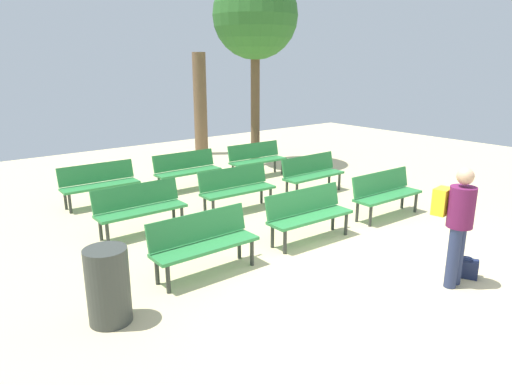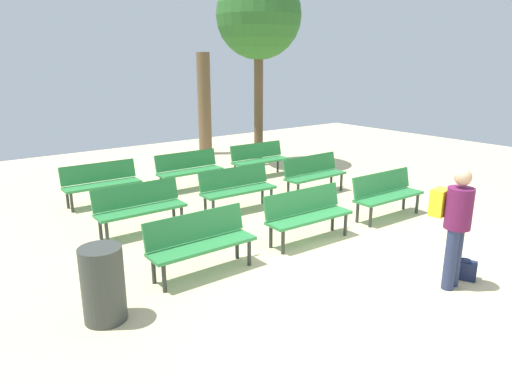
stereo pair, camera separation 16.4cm
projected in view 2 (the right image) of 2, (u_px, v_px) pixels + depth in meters
The scene contains 15 objects.
ground_plane at pixel (380, 273), 6.72m from camera, with size 24.00×24.00×0.00m, color beige.
bench_r0_c0 at pixel (200, 240), 6.62m from camera, with size 1.60×0.49×0.87m.
bench_r0_c1 at pixel (307, 212), 7.83m from camera, with size 1.62×0.54×0.87m.
bench_r0_c2 at pixel (386, 192), 9.02m from camera, with size 1.61×0.53×0.87m.
bench_r1_c0 at pixel (140, 205), 8.20m from camera, with size 1.60×0.50×0.87m.
bench_r1_c1 at pixel (237, 186), 9.42m from camera, with size 1.62×0.55×0.87m.
bench_r1_c2 at pixel (314, 172), 10.61m from camera, with size 1.60×0.50×0.87m.
bench_r2_c0 at pixel (101, 181), 9.85m from camera, with size 1.61×0.53×0.87m.
bench_r2_c1 at pixel (189, 168), 11.04m from camera, with size 1.61×0.50×0.87m.
bench_r2_c2 at pixel (259, 158), 12.20m from camera, with size 1.61×0.53×0.87m.
tree_0 at pixel (204, 104), 14.90m from camera, with size 0.42×0.42×3.23m.
tree_1 at pixel (259, 17), 12.59m from camera, with size 2.33×2.33×5.32m.
visitor_with_backpack at pixel (455, 221), 6.09m from camera, with size 0.38×0.56×1.65m.
handbag at pixel (464, 270), 6.52m from camera, with size 0.30×0.37×0.29m.
trash_bin at pixel (103, 284), 5.40m from camera, with size 0.50×0.50×0.92m, color #383D38.
Camera 2 is at (-5.18, -3.75, 2.98)m, focal length 32.47 mm.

